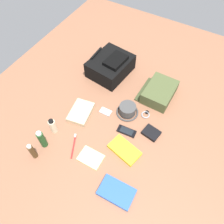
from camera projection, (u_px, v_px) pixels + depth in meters
ground_plane at (112, 116)px, 1.62m from camera, size 2.64×2.02×0.02m
backpack at (111, 66)px, 1.79m from camera, size 0.36×0.31×0.17m
toiletry_pouch at (159, 92)px, 1.68m from camera, size 0.28×0.25×0.10m
bucket_hat at (127, 110)px, 1.60m from camera, size 0.16×0.16×0.08m
cologne_bottle at (32, 151)px, 1.37m from camera, size 0.03×0.03×0.15m
shampoo_bottle at (42, 139)px, 1.41m from camera, size 0.04×0.04×0.16m
lotion_bottle at (53, 126)px, 1.49m from camera, size 0.04×0.04×0.13m
paperback_novel at (117, 192)px, 1.29m from camera, size 0.14×0.21×0.03m
travel_guidebook at (124, 150)px, 1.44m from camera, size 0.16×0.22×0.03m
cell_phone at (127, 131)px, 1.53m from camera, size 0.07×0.13×0.01m
media_player at (105, 112)px, 1.62m from camera, size 0.05×0.09×0.01m
wristwatch at (146, 114)px, 1.61m from camera, size 0.07×0.06×0.01m
toothbrush at (74, 144)px, 1.47m from camera, size 0.16×0.08×0.02m
wallet at (151, 133)px, 1.51m from camera, size 0.11×0.12×0.02m
notepad at (91, 158)px, 1.42m from camera, size 0.11×0.15×0.02m
folded_towel at (81, 112)px, 1.60m from camera, size 0.22×0.17×0.04m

